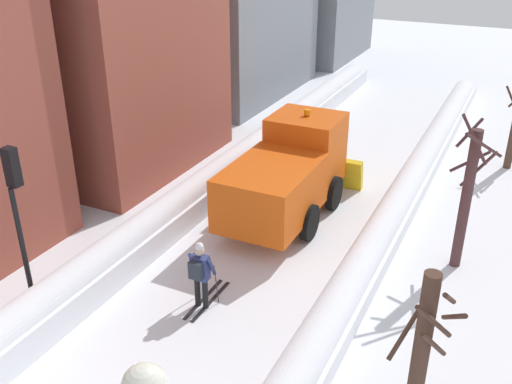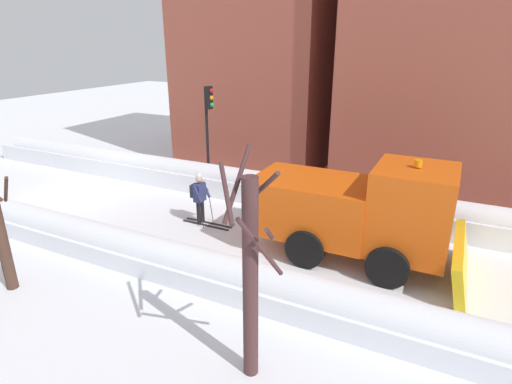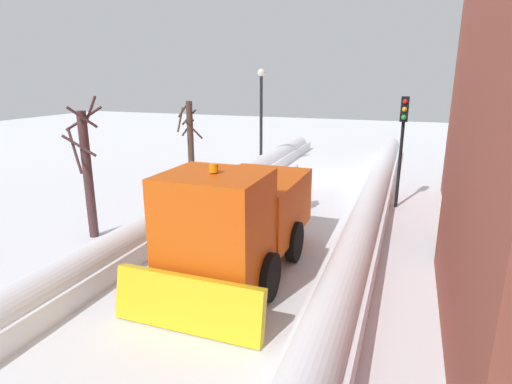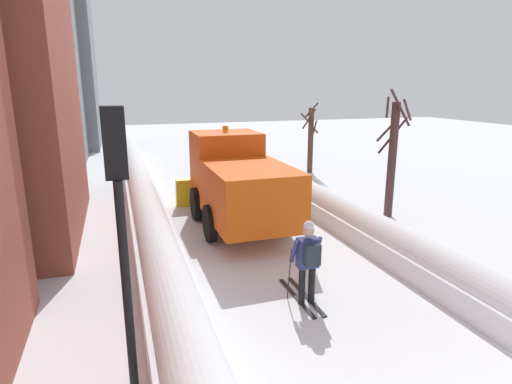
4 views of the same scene
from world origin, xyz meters
name	(u,v)px [view 2 (image 2 of 4)]	position (x,y,z in m)	size (l,w,h in m)	color
ground_plane	(312,251)	(0.00, 10.00, 0.00)	(80.00, 80.00, 0.00)	white
snowbank_left	(340,201)	(-2.97, 10.00, 0.56)	(1.10, 36.00, 1.20)	white
snowbank_right	(271,289)	(2.97, 10.00, 0.42)	(1.10, 36.00, 0.99)	white
building_brick_near	(268,19)	(-9.22, 4.23, 6.90)	(7.51, 7.10, 13.79)	brown
plow_truck	(358,210)	(-0.17, 11.23, 1.48)	(3.20, 5.98, 3.12)	#DB510F
skier	(200,196)	(-0.19, 5.91, 1.00)	(0.62, 1.80, 1.81)	black
traffic_light_pole	(209,117)	(-3.74, 4.10, 2.95)	(0.28, 0.42, 4.19)	black
bare_tree_mid	(250,275)	(5.10, 10.55, 2.12)	(1.21, 1.22, 4.35)	#482C2C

